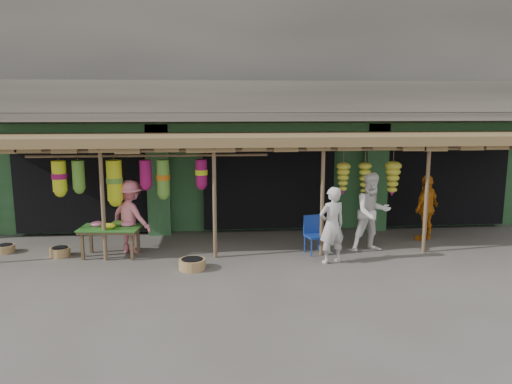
{
  "coord_description": "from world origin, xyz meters",
  "views": [
    {
      "loc": [
        -1.48,
        -11.41,
        3.53
      ],
      "look_at": [
        -0.45,
        1.0,
        1.32
      ],
      "focal_mm": 35.0,
      "sensor_mm": 36.0,
      "label": 1
    }
  ],
  "objects": [
    {
      "name": "person_right",
      "position": [
        2.27,
        0.01,
        0.96
      ],
      "size": [
        1.05,
        0.88,
        1.93
      ],
      "primitive_type": "imported",
      "rotation": [
        0.0,
        0.0,
        0.17
      ],
      "color": "white",
      "rests_on": "ground"
    },
    {
      "name": "basket_left",
      "position": [
        -6.54,
        0.62,
        0.09
      ],
      "size": [
        0.47,
        0.47,
        0.18
      ],
      "primitive_type": "cylinder",
      "rotation": [
        0.0,
        0.0,
        -0.07
      ],
      "color": "olive",
      "rests_on": "ground"
    },
    {
      "name": "ground",
      "position": [
        0.0,
        0.0,
        0.0
      ],
      "size": [
        80.0,
        80.0,
        0.0
      ],
      "primitive_type": "plane",
      "color": "#514C47",
      "rests_on": "ground"
    },
    {
      "name": "awning",
      "position": [
        -0.13,
        0.8,
        2.58
      ],
      "size": [
        14.0,
        2.7,
        2.79
      ],
      "color": "brown",
      "rests_on": "ground"
    },
    {
      "name": "blue_chair",
      "position": [
        0.85,
        -0.01,
        0.5
      ],
      "size": [
        0.53,
        0.54,
        0.91
      ],
      "rotation": [
        0.0,
        0.0,
        0.26
      ],
      "color": "#17379A",
      "rests_on": "ground"
    },
    {
      "name": "person_shopper",
      "position": [
        -3.5,
        0.38,
        0.88
      ],
      "size": [
        1.3,
        1.19,
        1.75
      ],
      "primitive_type": "imported",
      "rotation": [
        0.0,
        0.0,
        2.52
      ],
      "color": "pink",
      "rests_on": "ground"
    },
    {
      "name": "basket_right",
      "position": [
        -5.13,
        0.19,
        0.11
      ],
      "size": [
        0.59,
        0.59,
        0.21
      ],
      "primitive_type": "cylinder",
      "rotation": [
        0.0,
        0.0,
        0.33
      ],
      "color": "#8A6040",
      "rests_on": "ground"
    },
    {
      "name": "person_front",
      "position": [
        1.1,
        -0.8,
        0.87
      ],
      "size": [
        0.73,
        0.6,
        1.73
      ],
      "primitive_type": "imported",
      "rotation": [
        0.0,
        0.0,
        3.47
      ],
      "color": "beige",
      "rests_on": "ground"
    },
    {
      "name": "person_vendor",
      "position": [
        4.0,
        0.88,
        0.86
      ],
      "size": [
        1.05,
        0.96,
        1.73
      ],
      "primitive_type": "imported",
      "rotation": [
        0.0,
        0.0,
        3.82
      ],
      "color": "orange",
      "rests_on": "ground"
    },
    {
      "name": "building",
      "position": [
        -0.0,
        4.87,
        3.37
      ],
      "size": [
        16.4,
        6.8,
        7.0
      ],
      "color": "gray",
      "rests_on": "ground"
    },
    {
      "name": "flower_table",
      "position": [
        -3.91,
        0.11,
        0.66
      ],
      "size": [
        1.45,
        0.94,
        0.82
      ],
      "rotation": [
        0.0,
        0.0,
        -0.1
      ],
      "color": "brown",
      "rests_on": "ground"
    },
    {
      "name": "basket_mid",
      "position": [
        -2.0,
        -1.0,
        0.11
      ],
      "size": [
        0.74,
        0.74,
        0.22
      ],
      "primitive_type": "cylinder",
      "rotation": [
        0.0,
        0.0,
        -0.34
      ],
      "color": "#9E7747",
      "rests_on": "ground"
    }
  ]
}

